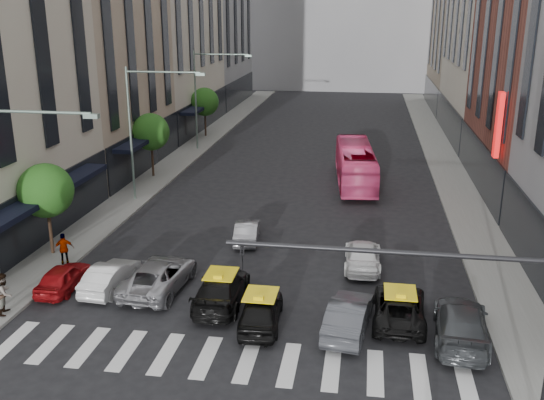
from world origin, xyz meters
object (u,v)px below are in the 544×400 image
at_px(streetlamp_far, 205,87).
at_px(car_white_front, 111,276).
at_px(pedestrian_far, 64,249).
at_px(streetlamp_mid, 143,117).
at_px(taxi_center, 261,310).
at_px(streetlamp_near, 6,182).
at_px(car_red, 63,277).
at_px(bus, 355,164).
at_px(pedestrian_near, 4,293).
at_px(taxi_left, 221,289).

height_order(streetlamp_far, car_white_front, streetlamp_far).
xyz_separation_m(streetlamp_far, car_white_front, (3.04, -29.43, -5.24)).
relative_size(streetlamp_far, pedestrian_far, 5.37).
relative_size(streetlamp_mid, taxi_center, 2.17).
xyz_separation_m(streetlamp_far, taxi_center, (10.69, -31.74, -5.20)).
height_order(streetlamp_near, car_red, streetlamp_near).
bearing_deg(streetlamp_far, car_red, -88.38).
bearing_deg(streetlamp_near, streetlamp_mid, 90.00).
bearing_deg(pedestrian_far, streetlamp_mid, -120.77).
xyz_separation_m(streetlamp_near, streetlamp_far, (0.00, 32.00, 0.00)).
height_order(streetlamp_mid, streetlamp_far, same).
height_order(taxi_center, bus, bus).
xyz_separation_m(car_red, car_white_front, (2.20, 0.38, 0.03)).
xyz_separation_m(streetlamp_mid, pedestrian_near, (-0.36, -16.65, -4.83)).
bearing_deg(streetlamp_far, taxi_left, -74.06).
bearing_deg(taxi_left, bus, -106.66).
distance_m(streetlamp_far, taxi_left, 31.70).
distance_m(car_white_front, taxi_left, 5.58).
xyz_separation_m(streetlamp_mid, car_red, (0.84, -13.81, -5.28)).
xyz_separation_m(taxi_center, pedestrian_far, (-11.04, 4.43, 0.28)).
distance_m(pedestrian_near, pedestrian_far, 5.34).
distance_m(streetlamp_mid, bus, 16.14).
relative_size(streetlamp_near, pedestrian_far, 5.37).
distance_m(car_red, pedestrian_near, 3.11).
bearing_deg(bus, streetlamp_near, 53.11).
bearing_deg(taxi_center, car_red, -14.61).
relative_size(car_red, bus, 0.34).
height_order(car_red, pedestrian_far, pedestrian_far).
bearing_deg(taxi_left, pedestrian_near, 14.02).
bearing_deg(car_red, streetlamp_far, -88.94).
bearing_deg(car_red, streetlamp_mid, -87.07).
bearing_deg(bus, car_white_front, 56.21).
xyz_separation_m(taxi_center, bus, (3.33, 22.42, 0.81)).
bearing_deg(taxi_left, car_white_front, -8.62).
relative_size(bus, pedestrian_far, 6.48).
bearing_deg(car_red, streetlamp_near, 68.38).
height_order(streetlamp_near, pedestrian_near, streetlamp_near).
xyz_separation_m(streetlamp_far, taxi_left, (8.59, -30.08, -5.18)).
relative_size(car_red, taxi_left, 0.74).
relative_size(taxi_center, pedestrian_near, 2.23).
bearing_deg(pedestrian_near, streetlamp_far, -13.77).
height_order(streetlamp_far, taxi_left, streetlamp_far).
relative_size(streetlamp_far, bus, 0.83).
relative_size(streetlamp_mid, bus, 0.83).
bearing_deg(streetlamp_mid, car_white_front, -77.23).
height_order(car_white_front, taxi_left, taxi_left).
height_order(bus, pedestrian_near, bus).
height_order(car_white_front, pedestrian_far, pedestrian_far).
relative_size(streetlamp_mid, pedestrian_far, 5.37).
distance_m(bus, pedestrian_far, 23.03).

